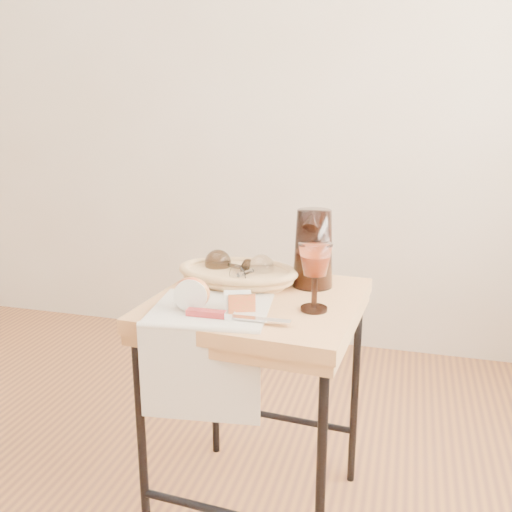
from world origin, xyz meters
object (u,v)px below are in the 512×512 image
(side_table, at_px, (258,410))
(pitcher, at_px, (313,249))
(goblet_lying_a, at_px, (230,265))
(wine_goblet, at_px, (315,277))
(bread_basket, at_px, (238,276))
(apple_half, at_px, (192,293))
(tea_towel, at_px, (211,309))
(table_knife, at_px, (233,315))
(goblet_lying_b, at_px, (251,271))

(side_table, distance_m, pitcher, 0.49)
(goblet_lying_a, xyz_separation_m, wine_goblet, (0.28, -0.17, 0.04))
(bread_basket, height_order, apple_half, apple_half)
(tea_towel, distance_m, apple_half, 0.06)
(goblet_lying_a, distance_m, table_knife, 0.31)
(tea_towel, bearing_deg, goblet_lying_a, 89.05)
(goblet_lying_a, distance_m, pitcher, 0.25)
(tea_towel, height_order, bread_basket, bread_basket)
(tea_towel, height_order, goblet_lying_a, goblet_lying_a)
(tea_towel, distance_m, bread_basket, 0.22)
(bread_basket, height_order, goblet_lying_a, goblet_lying_a)
(goblet_lying_b, bearing_deg, table_knife, -150.17)
(tea_towel, xyz_separation_m, apple_half, (-0.04, -0.02, 0.04))
(goblet_lying_a, relative_size, table_knife, 0.51)
(tea_towel, relative_size, apple_half, 3.24)
(table_knife, bearing_deg, bread_basket, 104.10)
(tea_towel, height_order, wine_goblet, wine_goblet)
(side_table, bearing_deg, pitcher, 47.39)
(side_table, xyz_separation_m, tea_towel, (-0.09, -0.13, 0.35))
(bread_basket, distance_m, table_knife, 0.29)
(bread_basket, height_order, table_knife, bread_basket)
(goblet_lying_b, bearing_deg, wine_goblet, -100.09)
(wine_goblet, distance_m, table_knife, 0.23)
(goblet_lying_a, bearing_deg, bread_basket, 172.34)
(tea_towel, xyz_separation_m, bread_basket, (0.00, 0.22, 0.02))
(side_table, height_order, wine_goblet, wine_goblet)
(side_table, xyz_separation_m, pitcher, (0.12, 0.14, 0.45))
(wine_goblet, bearing_deg, bread_basket, 148.62)
(apple_half, distance_m, table_knife, 0.13)
(goblet_lying_b, relative_size, pitcher, 0.47)
(goblet_lying_a, xyz_separation_m, table_knife, (0.10, -0.29, -0.04))
(wine_goblet, relative_size, apple_half, 1.95)
(tea_towel, distance_m, wine_goblet, 0.27)
(apple_half, bearing_deg, goblet_lying_a, 76.29)
(goblet_lying_a, bearing_deg, goblet_lying_b, 175.27)
(bread_basket, xyz_separation_m, apple_half, (-0.04, -0.24, 0.02))
(wine_goblet, bearing_deg, tea_towel, -164.99)
(goblet_lying_b, height_order, wine_goblet, wine_goblet)
(goblet_lying_b, bearing_deg, pitcher, -45.99)
(apple_half, bearing_deg, goblet_lying_b, 57.75)
(apple_half, bearing_deg, side_table, 38.53)
(side_table, bearing_deg, table_knife, -93.02)
(pitcher, height_order, table_knife, pitcher)
(tea_towel, xyz_separation_m, goblet_lying_b, (0.05, 0.20, 0.05))
(goblet_lying_b, xyz_separation_m, pitcher, (0.16, 0.06, 0.06))
(goblet_lying_b, height_order, table_knife, goblet_lying_b)
(pitcher, xyz_separation_m, wine_goblet, (0.04, -0.20, -0.02))
(side_table, height_order, pitcher, pitcher)
(apple_half, bearing_deg, pitcher, 38.05)
(side_table, distance_m, wine_goblet, 0.46)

